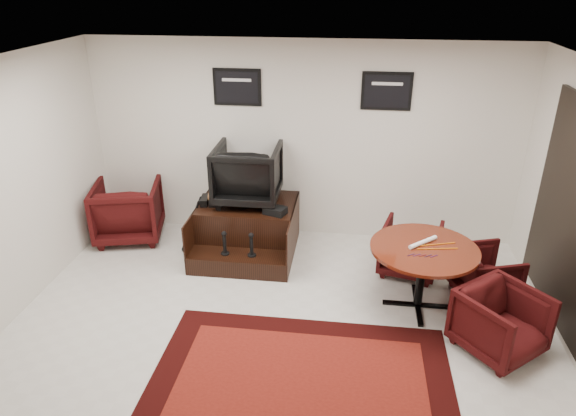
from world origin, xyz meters
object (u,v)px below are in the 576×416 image
object	(u,v)px
meeting_table	(424,255)
armchair_side	(128,208)
table_chair_corner	(501,319)
table_chair_window	(486,271)
shine_chair	(248,171)
table_chair_back	(411,246)
shine_podium	(247,229)

from	to	relation	value
meeting_table	armchair_side	bearing A→B (deg)	163.09
meeting_table	table_chair_corner	xyz separation A→B (m)	(0.73, -0.68, -0.31)
meeting_table	table_chair_window	size ratio (longest dim) A/B	1.80
shine_chair	table_chair_window	distance (m)	3.27
armchair_side	meeting_table	bearing A→B (deg)	149.66
shine_chair	table_chair_window	xyz separation A→B (m)	(3.04, -0.89, -0.79)
shine_chair	armchair_side	size ratio (longest dim) A/B	0.95
shine_chair	table_chair_back	xyz separation A→B (m)	(2.20, -0.44, -0.76)
shine_chair	armchair_side	bearing A→B (deg)	-0.61
armchair_side	table_chair_window	xyz separation A→B (m)	(4.83, -0.89, -0.13)
meeting_table	table_chair_corner	bearing A→B (deg)	-42.82
table_chair_back	table_chair_window	world-z (taller)	table_chair_back
shine_podium	table_chair_back	size ratio (longest dim) A/B	1.87
meeting_table	table_chair_back	bearing A→B (deg)	93.16
shine_podium	table_chair_corner	bearing A→B (deg)	-30.61
armchair_side	table_chair_corner	bearing A→B (deg)	144.79
table_chair_window	table_chair_corner	xyz separation A→B (m)	(-0.07, -1.01, 0.05)
armchair_side	table_chair_back	distance (m)	4.01
table_chair_back	table_chair_window	size ratio (longest dim) A/B	1.10
armchair_side	table_chair_window	bearing A→B (deg)	156.08
shine_chair	table_chair_corner	xyz separation A→B (m)	(2.97, -1.90, -0.75)
table_chair_back	table_chair_corner	distance (m)	1.65
meeting_table	shine_chair	bearing A→B (deg)	151.40
shine_chair	table_chair_back	distance (m)	2.37
armchair_side	table_chair_back	size ratio (longest dim) A/B	1.27
shine_podium	table_chair_window	xyz separation A→B (m)	(3.04, -0.75, 0.02)
shine_podium	shine_chair	distance (m)	0.82
shine_podium	table_chair_corner	distance (m)	3.45
table_chair_corner	shine_chair	bearing A→B (deg)	107.62
meeting_table	shine_podium	bearing A→B (deg)	154.24
shine_chair	table_chair_window	size ratio (longest dim) A/B	1.33
armchair_side	table_chair_corner	distance (m)	5.12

